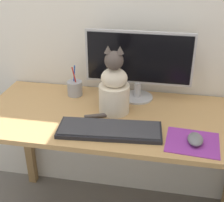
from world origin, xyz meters
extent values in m
cube|color=silver|center=(0.00, 0.33, 1.25)|extent=(7.00, 0.04, 2.50)
cube|color=tan|center=(0.00, 0.00, 0.74)|extent=(1.40, 0.61, 0.02)
cube|color=olive|center=(-0.66, 0.26, 0.37)|extent=(0.05, 0.05, 0.73)
cylinder|color=#B2B2B7|center=(0.06, 0.21, 0.76)|extent=(0.17, 0.17, 0.01)
cylinder|color=#B2B2B7|center=(0.06, 0.21, 0.81)|extent=(0.04, 0.04, 0.08)
cube|color=#B2B2B7|center=(0.06, 0.21, 0.99)|extent=(0.57, 0.02, 0.28)
cube|color=black|center=(0.06, 0.20, 0.99)|extent=(0.54, 0.00, 0.26)
cube|color=black|center=(-0.02, -0.16, 0.77)|extent=(0.48, 0.21, 0.02)
cube|color=#333338|center=(-0.02, -0.16, 0.78)|extent=(0.46, 0.19, 0.01)
cube|color=purple|center=(0.35, -0.17, 0.76)|extent=(0.24, 0.22, 0.00)
ellipsoid|color=slate|center=(0.36, -0.18, 0.78)|extent=(0.07, 0.10, 0.04)
cylinder|color=beige|center=(-0.04, 0.04, 0.83)|extent=(0.16, 0.16, 0.14)
ellipsoid|color=beige|center=(-0.04, 0.04, 0.94)|extent=(0.13, 0.12, 0.10)
sphere|color=#4C423D|center=(-0.04, 0.02, 1.03)|extent=(0.09, 0.09, 0.09)
cone|color=#4C423D|center=(-0.06, 0.02, 1.09)|extent=(0.04, 0.04, 0.04)
cone|color=#4C423D|center=(-0.01, 0.03, 1.09)|extent=(0.04, 0.04, 0.04)
cylinder|color=#4C423D|center=(-0.07, -0.03, 0.77)|extent=(0.19, 0.09, 0.02)
cylinder|color=#99999E|center=(-0.29, 0.18, 0.80)|extent=(0.08, 0.08, 0.08)
cylinder|color=#1E47B2|center=(-0.29, 0.19, 0.86)|extent=(0.02, 0.01, 0.14)
cylinder|color=red|center=(-0.28, 0.18, 0.86)|extent=(0.03, 0.02, 0.14)
camera|label=1|loc=(0.21, -1.33, 1.54)|focal=50.00mm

